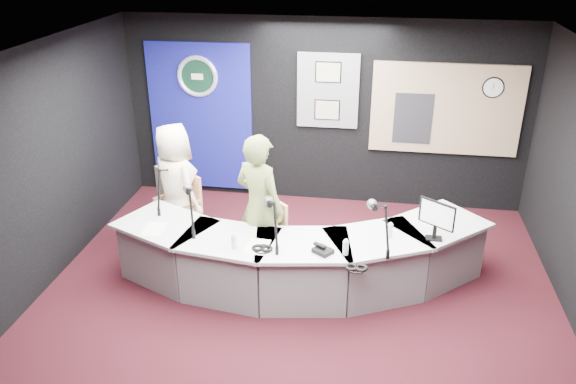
% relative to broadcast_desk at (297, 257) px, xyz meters
% --- Properties ---
extents(ground, '(6.00, 6.00, 0.00)m').
position_rel_broadcast_desk_xyz_m(ground, '(0.05, -0.55, -0.38)').
color(ground, black).
rests_on(ground, ground).
extents(ceiling, '(6.00, 6.00, 0.02)m').
position_rel_broadcast_desk_xyz_m(ceiling, '(0.05, -0.55, 2.42)').
color(ceiling, silver).
rests_on(ceiling, ground).
extents(wall_back, '(6.00, 0.02, 2.80)m').
position_rel_broadcast_desk_xyz_m(wall_back, '(0.05, 2.45, 1.02)').
color(wall_back, black).
rests_on(wall_back, ground).
extents(wall_left, '(0.02, 6.00, 2.80)m').
position_rel_broadcast_desk_xyz_m(wall_left, '(-2.95, -0.55, 1.02)').
color(wall_left, black).
rests_on(wall_left, ground).
extents(broadcast_desk, '(4.50, 1.90, 0.75)m').
position_rel_broadcast_desk_xyz_m(broadcast_desk, '(0.00, 0.00, 0.00)').
color(broadcast_desk, '#B5B7BA').
rests_on(broadcast_desk, ground).
extents(backdrop_panel, '(1.60, 0.05, 2.30)m').
position_rel_broadcast_desk_xyz_m(backdrop_panel, '(-1.85, 2.42, 0.88)').
color(backdrop_panel, navy).
rests_on(backdrop_panel, wall_back).
extents(agency_seal, '(0.63, 0.07, 0.63)m').
position_rel_broadcast_desk_xyz_m(agency_seal, '(-1.85, 2.38, 1.52)').
color(agency_seal, silver).
rests_on(agency_seal, backdrop_panel).
extents(seal_center, '(0.48, 0.01, 0.48)m').
position_rel_broadcast_desk_xyz_m(seal_center, '(-1.85, 2.38, 1.52)').
color(seal_center, black).
rests_on(seal_center, backdrop_panel).
extents(pinboard, '(0.90, 0.04, 1.10)m').
position_rel_broadcast_desk_xyz_m(pinboard, '(0.10, 2.42, 1.38)').
color(pinboard, slate).
rests_on(pinboard, wall_back).
extents(framed_photo_upper, '(0.34, 0.02, 0.27)m').
position_rel_broadcast_desk_xyz_m(framed_photo_upper, '(0.10, 2.39, 1.65)').
color(framed_photo_upper, gray).
rests_on(framed_photo_upper, pinboard).
extents(framed_photo_lower, '(0.34, 0.02, 0.27)m').
position_rel_broadcast_desk_xyz_m(framed_photo_lower, '(0.10, 2.39, 1.09)').
color(framed_photo_lower, gray).
rests_on(framed_photo_lower, pinboard).
extents(booth_window_frame, '(2.12, 0.06, 1.32)m').
position_rel_broadcast_desk_xyz_m(booth_window_frame, '(1.80, 2.42, 1.18)').
color(booth_window_frame, tan).
rests_on(booth_window_frame, wall_back).
extents(booth_glow, '(2.00, 0.02, 1.20)m').
position_rel_broadcast_desk_xyz_m(booth_glow, '(1.80, 2.41, 1.18)').
color(booth_glow, '#FDCF9F').
rests_on(booth_glow, booth_window_frame).
extents(equipment_rack, '(0.55, 0.02, 0.75)m').
position_rel_broadcast_desk_xyz_m(equipment_rack, '(1.35, 2.39, 1.03)').
color(equipment_rack, black).
rests_on(equipment_rack, booth_window_frame).
extents(wall_clock, '(0.28, 0.01, 0.28)m').
position_rel_broadcast_desk_xyz_m(wall_clock, '(2.40, 2.39, 1.52)').
color(wall_clock, white).
rests_on(wall_clock, booth_window_frame).
extents(armchair_left, '(0.84, 0.84, 1.06)m').
position_rel_broadcast_desk_xyz_m(armchair_left, '(-1.72, 0.77, 0.15)').
color(armchair_left, '#B77C53').
rests_on(armchair_left, ground).
extents(armchair_right, '(0.75, 0.75, 0.95)m').
position_rel_broadcast_desk_xyz_m(armchair_right, '(-0.48, 0.17, 0.10)').
color(armchair_right, '#B77C53').
rests_on(armchair_right, ground).
extents(draped_jacket, '(0.46, 0.38, 0.70)m').
position_rel_broadcast_desk_xyz_m(draped_jacket, '(-1.90, 0.97, 0.24)').
color(draped_jacket, '#6A655A').
rests_on(draped_jacket, armchair_left).
extents(person_man, '(0.98, 0.94, 1.68)m').
position_rel_broadcast_desk_xyz_m(person_man, '(-1.72, 0.77, 0.47)').
color(person_man, beige).
rests_on(person_man, ground).
extents(person_woman, '(0.79, 0.70, 1.82)m').
position_rel_broadcast_desk_xyz_m(person_woman, '(-0.48, 0.17, 0.54)').
color(person_woman, olive).
rests_on(person_woman, ground).
extents(computer_monitor, '(0.38, 0.29, 0.31)m').
position_rel_broadcast_desk_xyz_m(computer_monitor, '(1.54, 0.01, 0.70)').
color(computer_monitor, black).
rests_on(computer_monitor, broadcast_desk).
extents(desk_phone, '(0.25, 0.24, 0.05)m').
position_rel_broadcast_desk_xyz_m(desk_phone, '(0.34, -0.48, 0.40)').
color(desk_phone, black).
rests_on(desk_phone, broadcast_desk).
extents(headphones_near, '(0.21, 0.21, 0.04)m').
position_rel_broadcast_desk_xyz_m(headphones_near, '(0.71, -0.75, 0.39)').
color(headphones_near, black).
rests_on(headphones_near, broadcast_desk).
extents(headphones_far, '(0.23, 0.23, 0.04)m').
position_rel_broadcast_desk_xyz_m(headphones_far, '(-0.31, -0.52, 0.39)').
color(headphones_far, black).
rests_on(headphones_far, broadcast_desk).
extents(paper_stack, '(0.26, 0.35, 0.00)m').
position_rel_broadcast_desk_xyz_m(paper_stack, '(-1.64, -0.26, 0.38)').
color(paper_stack, white).
rests_on(paper_stack, broadcast_desk).
extents(notepad, '(0.25, 0.35, 0.00)m').
position_rel_broadcast_desk_xyz_m(notepad, '(-0.38, -0.46, 0.38)').
color(notepad, white).
rests_on(notepad, broadcast_desk).
extents(boom_mic_a, '(0.16, 0.74, 0.60)m').
position_rel_broadcast_desk_xyz_m(boom_mic_a, '(-1.73, 0.40, 0.68)').
color(boom_mic_a, black).
rests_on(boom_mic_a, broadcast_desk).
extents(boom_mic_b, '(0.35, 0.69, 0.60)m').
position_rel_broadcast_desk_xyz_m(boom_mic_b, '(-1.24, -0.10, 0.68)').
color(boom_mic_b, black).
rests_on(boom_mic_b, broadcast_desk).
extents(boom_mic_c, '(0.32, 0.71, 0.60)m').
position_rel_broadcast_desk_xyz_m(boom_mic_c, '(-0.24, -0.29, 0.68)').
color(boom_mic_c, black).
rests_on(boom_mic_c, broadcast_desk).
extents(boom_mic_d, '(0.32, 0.71, 0.60)m').
position_rel_broadcast_desk_xyz_m(boom_mic_d, '(0.93, -0.20, 0.68)').
color(boom_mic_d, black).
rests_on(boom_mic_d, broadcast_desk).
extents(water_bottles, '(1.73, 0.57, 0.18)m').
position_rel_broadcast_desk_xyz_m(water_bottles, '(0.22, -0.27, 0.46)').
color(water_bottles, silver).
rests_on(water_bottles, broadcast_desk).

